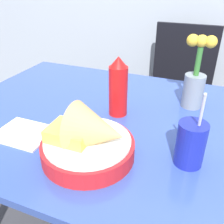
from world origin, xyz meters
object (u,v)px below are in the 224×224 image
at_px(food_basket, 91,141).
at_px(drink_cup, 190,145).
at_px(ketchup_bottle, 118,87).
at_px(flower_vase, 195,80).
at_px(chair_far_window, 179,86).

bearing_deg(food_basket, drink_cup, 17.05).
height_order(food_basket, ketchup_bottle, ketchup_bottle).
distance_m(food_basket, flower_vase, 0.48).
relative_size(chair_far_window, drink_cup, 4.17).
xyz_separation_m(food_basket, flower_vase, (0.22, 0.42, 0.05)).
height_order(drink_cup, flower_vase, flower_vase).
bearing_deg(chair_far_window, flower_vase, -80.01).
bearing_deg(ketchup_bottle, flower_vase, 33.67).
distance_m(chair_far_window, ketchup_bottle, 0.91).
xyz_separation_m(chair_far_window, food_basket, (-0.10, -1.10, 0.27)).
xyz_separation_m(ketchup_bottle, drink_cup, (0.27, -0.18, -0.05)).
xyz_separation_m(chair_far_window, flower_vase, (0.12, -0.68, 0.32)).
height_order(chair_far_window, flower_vase, flower_vase).
height_order(ketchup_bottle, flower_vase, flower_vase).
distance_m(food_basket, ketchup_bottle, 0.26).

